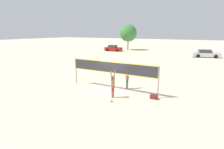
% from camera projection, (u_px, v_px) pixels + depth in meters
% --- Properties ---
extents(ground_plane, '(200.00, 200.00, 0.00)m').
position_uv_depth(ground_plane, '(112.00, 90.00, 14.57)').
color(ground_plane, beige).
extents(volleyball_net, '(7.72, 0.10, 2.36)m').
position_uv_depth(volleyball_net, '(112.00, 69.00, 14.16)').
color(volleyball_net, gray).
rests_on(volleyball_net, ground_plane).
extents(player_spiker, '(0.28, 0.69, 2.06)m').
position_uv_depth(player_spiker, '(113.00, 83.00, 12.57)').
color(player_spiker, '#8C664C').
rests_on(player_spiker, ground_plane).
extents(player_blocker, '(0.28, 0.68, 1.95)m').
position_uv_depth(player_blocker, '(127.00, 77.00, 14.60)').
color(player_blocker, '#8C664C').
rests_on(player_blocker, ground_plane).
extents(volleyball, '(0.24, 0.24, 0.24)m').
position_uv_depth(volleyball, '(111.00, 100.00, 12.02)').
color(volleyball, silver).
rests_on(volleyball, ground_plane).
extents(gear_bag, '(0.52, 0.29, 0.32)m').
position_uv_depth(gear_bag, '(154.00, 97.00, 12.52)').
color(gear_bag, maroon).
rests_on(gear_bag, ground_plane).
extents(parked_car_near, '(5.02, 2.94, 1.42)m').
position_uv_depth(parked_car_near, '(206.00, 54.00, 32.69)').
color(parked_car_near, '#B7B7BC').
rests_on(parked_car_near, ground_plane).
extents(parked_car_far, '(4.31, 2.12, 1.48)m').
position_uv_depth(parked_car_far, '(113.00, 48.00, 43.08)').
color(parked_car_far, maroon).
rests_on(parked_car_far, ground_plane).
extents(tree_left_cluster, '(4.40, 4.40, 6.54)m').
position_uv_depth(tree_left_cluster, '(128.00, 33.00, 45.18)').
color(tree_left_cluster, brown).
rests_on(tree_left_cluster, ground_plane).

